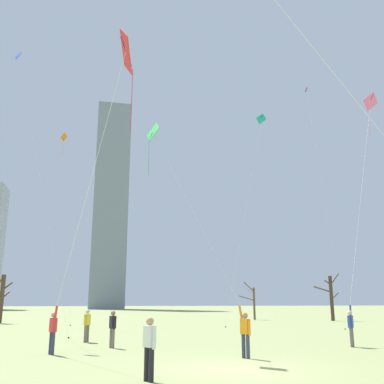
{
  "coord_description": "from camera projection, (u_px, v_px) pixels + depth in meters",
  "views": [
    {
      "loc": [
        -4.48,
        -13.9,
        2.02
      ],
      "look_at": [
        0.0,
        6.0,
        7.08
      ],
      "focal_mm": 41.42,
      "sensor_mm": 36.0,
      "label": 1
    }
  ],
  "objects": [
    {
      "name": "bare_tree_rightmost",
      "position": [
        1.0,
        296.0,
        42.99
      ],
      "size": [
        2.14,
        2.09,
        4.67
      ],
      "color": "#4C3828",
      "rests_on": "ground"
    },
    {
      "name": "distant_kite_drifting_left_teal",
      "position": [
        259.0,
        132.0,
        43.4
      ],
      "size": [
        5.56,
        2.99,
        20.28
      ],
      "color": "teal",
      "rests_on": "ground"
    },
    {
      "name": "distant_kite_drifting_right_orange",
      "position": [
        64.0,
        152.0,
        42.35
      ],
      "size": [
        2.18,
        1.65,
        18.01
      ],
      "color": "orange",
      "rests_on": "ground"
    },
    {
      "name": "bystander_watching_nearby",
      "position": [
        149.0,
        345.0,
        11.69
      ],
      "size": [
        0.33,
        0.47,
        1.62
      ],
      "color": "black",
      "rests_on": "ground"
    },
    {
      "name": "distant_kite_high_overhead_purple",
      "position": [
        312.0,
        124.0,
        39.96
      ],
      "size": [
        0.41,
        4.09,
        21.67
      ],
      "color": "purple",
      "rests_on": "ground"
    },
    {
      "name": "bare_tree_right_of_center",
      "position": [
        331.0,
        296.0,
        48.39
      ],
      "size": [
        2.8,
        2.23,
        5.1
      ],
      "color": "#423326",
      "rests_on": "ground"
    },
    {
      "name": "skyline_tall_tower",
      "position": [
        110.0,
        203.0,
        129.28
      ],
      "size": [
        9.73,
        8.94,
        59.83
      ],
      "color": "gray",
      "rests_on": "ground"
    },
    {
      "name": "bare_tree_far_right_edge",
      "position": [
        253.0,
        301.0,
        50.96
      ],
      "size": [
        2.31,
        1.86,
        4.27
      ],
      "color": "brown",
      "rests_on": "ground"
    },
    {
      "name": "bystander_far_off_by_trees",
      "position": [
        87.0,
        324.0,
        22.73
      ],
      "size": [
        0.35,
        0.44,
        1.62
      ],
      "color": "#726656",
      "rests_on": "ground"
    },
    {
      "name": "kite_flyer_midfield_left_pink",
      "position": [
        356.0,
        266.0,
        22.05
      ],
      "size": [
        5.76,
        3.98,
        15.02
      ],
      "color": "#726656",
      "rests_on": "ground"
    },
    {
      "name": "kite_flyer_foreground_right_green",
      "position": [
        224.0,
        287.0,
        17.22
      ],
      "size": [
        3.58,
        4.04,
        10.39
      ],
      "color": "#33384C",
      "rests_on": "ground"
    },
    {
      "name": "distant_kite_low_near_trees_blue",
      "position": [
        23.0,
        81.0,
        30.08
      ],
      "size": [
        5.05,
        2.81,
        19.05
      ],
      "color": "blue",
      "rests_on": "ground"
    },
    {
      "name": "kite_flyer_far_back_red",
      "position": [
        69.0,
        270.0,
        16.68
      ],
      "size": [
        2.49,
        7.27,
        10.57
      ],
      "color": "#33384C",
      "rests_on": "ground"
    },
    {
      "name": "ground_plane",
      "position": [
        235.0,
        369.0,
        13.63
      ],
      "size": [
        400.0,
        400.0,
        0.0
      ],
      "primitive_type": "plane",
      "color": "#848E56"
    },
    {
      "name": "bystander_strolling_midfield",
      "position": [
        113.0,
        327.0,
        19.97
      ],
      "size": [
        0.31,
        0.48,
        1.62
      ],
      "color": "#726656",
      "rests_on": "ground"
    }
  ]
}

